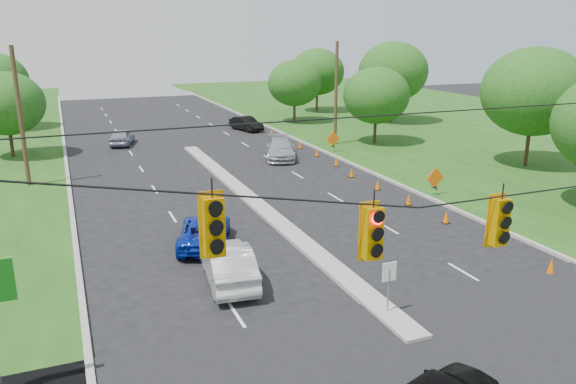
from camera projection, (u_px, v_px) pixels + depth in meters
name	position (u px, v px, depth m)	size (l,w,h in m)	color
curb_left	(68.00, 182.00, 37.83)	(0.25, 110.00, 0.16)	gray
curb_right	(336.00, 158.00, 45.14)	(0.25, 110.00, 0.16)	gray
median	(253.00, 202.00, 33.48)	(1.00, 34.00, 0.18)	gray
median_sign	(389.00, 278.00, 19.72)	(0.55, 0.06, 2.05)	gray
signal_span	(564.00, 257.00, 12.50)	(25.60, 0.32, 9.00)	#422D1C
utility_pole_far_left	(21.00, 118.00, 35.72)	(0.28, 0.28, 9.00)	#422D1C
utility_pole_far_right	(336.00, 94.00, 49.22)	(0.28, 0.28, 9.00)	#422D1C
cone_1	(551.00, 266.00, 23.46)	(0.32, 0.32, 0.70)	#F56100
cone_2	(493.00, 239.00, 26.58)	(0.32, 0.32, 0.70)	#F56100
cone_3	(446.00, 217.00, 29.69)	(0.32, 0.32, 0.70)	#F56100
cone_4	(409.00, 199.00, 32.81)	(0.32, 0.32, 0.70)	#F56100
cone_5	(378.00, 185.00, 35.92)	(0.32, 0.32, 0.70)	#F56100
cone_6	(352.00, 172.00, 39.04)	(0.32, 0.32, 0.70)	#F56100
cone_7	(337.00, 161.00, 42.37)	(0.32, 0.32, 0.70)	#F56100
cone_8	(317.00, 152.00, 45.49)	(0.32, 0.32, 0.70)	#F56100
cone_9	(300.00, 145.00, 48.61)	(0.32, 0.32, 0.70)	#F56100
cone_10	(285.00, 138.00, 51.72)	(0.32, 0.32, 0.70)	#F56100
cone_11	(272.00, 132.00, 54.84)	(0.32, 0.32, 0.70)	#F56100
cone_12	(260.00, 126.00, 57.96)	(0.32, 0.32, 0.70)	#F56100
cone_13	(249.00, 121.00, 61.07)	(0.32, 0.32, 0.70)	#F56100
work_sign_1	(435.00, 179.00, 34.41)	(1.27, 0.58, 1.37)	black
work_sign_2	(333.00, 140.00, 46.88)	(1.27, 0.58, 1.37)	black
tree_5	(6.00, 103.00, 44.13)	(5.88, 5.88, 6.86)	black
tree_8	(534.00, 92.00, 40.79)	(7.56, 7.56, 8.82)	black
tree_9	(376.00, 95.00, 49.64)	(5.88, 5.88, 6.86)	black
tree_10	(393.00, 72.00, 61.10)	(7.56, 7.56, 8.82)	black
tree_11	(317.00, 72.00, 69.62)	(6.72, 6.72, 7.84)	black
tree_12	(294.00, 83.00, 61.39)	(5.88, 5.88, 6.86)	black
white_sedan	(228.00, 263.00, 22.63)	(1.72, 4.94, 1.63)	#B8B8B8
blue_pickup	(205.00, 231.00, 26.59)	(2.26, 4.90, 1.36)	#08229B
silver_car_far	(280.00, 149.00, 44.74)	(2.21, 5.43, 1.57)	#969AA4
silver_car_oncoming	(122.00, 137.00, 50.12)	(1.72, 4.27, 1.45)	gray
dark_car_receding	(246.00, 123.00, 57.43)	(1.51, 4.32, 1.42)	black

